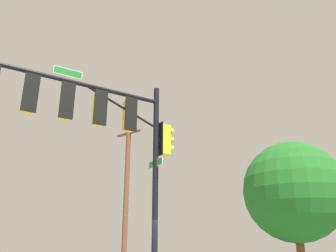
# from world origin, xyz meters

# --- Properties ---
(signal_pole_assembly) EXTENTS (6.31, 2.66, 7.26)m
(signal_pole_assembly) POSITION_xyz_m (2.03, 0.75, 5.45)
(signal_pole_assembly) COLOR black
(signal_pole_assembly) RESTS_ON ground_plane
(utility_pole) EXTENTS (1.27, 1.44, 8.53)m
(utility_pole) POSITION_xyz_m (0.47, -7.47, 4.40)
(utility_pole) COLOR brown
(utility_pole) RESTS_ON ground_plane
(tree_far) EXTENTS (4.68, 4.68, 6.51)m
(tree_far) POSITION_xyz_m (-7.07, -3.33, 4.16)
(tree_far) COLOR #53381A
(tree_far) RESTS_ON ground_plane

